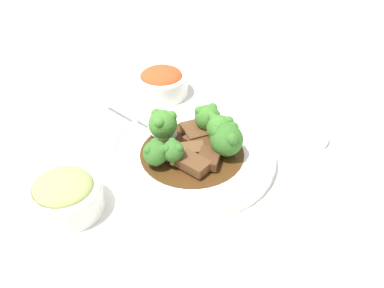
# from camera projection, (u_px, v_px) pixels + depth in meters

# --- Properties ---
(ground_plane) EXTENTS (4.00, 4.00, 0.00)m
(ground_plane) POSITION_uv_depth(u_px,v_px,m) (192.00, 160.00, 0.76)
(ground_plane) COLOR white
(main_plate) EXTENTS (0.28, 0.28, 0.02)m
(main_plate) POSITION_uv_depth(u_px,v_px,m) (192.00, 155.00, 0.76)
(main_plate) COLOR white
(main_plate) RESTS_ON ground_plane
(beef_strip_0) EXTENTS (0.04, 0.05, 0.02)m
(beef_strip_0) POSITION_uv_depth(u_px,v_px,m) (209.00, 158.00, 0.72)
(beef_strip_0) COLOR #56331E
(beef_strip_0) RESTS_ON main_plate
(beef_strip_1) EXTENTS (0.07, 0.05, 0.01)m
(beef_strip_1) POSITION_uv_depth(u_px,v_px,m) (185.00, 151.00, 0.74)
(beef_strip_1) COLOR brown
(beef_strip_1) RESTS_ON main_plate
(beef_strip_2) EXTENTS (0.07, 0.06, 0.01)m
(beef_strip_2) POSITION_uv_depth(u_px,v_px,m) (202.00, 142.00, 0.76)
(beef_strip_2) COLOR #56331E
(beef_strip_2) RESTS_ON main_plate
(beef_strip_3) EXTENTS (0.06, 0.06, 0.02)m
(beef_strip_3) POSITION_uv_depth(u_px,v_px,m) (193.00, 164.00, 0.71)
(beef_strip_3) COLOR brown
(beef_strip_3) RESTS_ON main_plate
(beef_strip_4) EXTENTS (0.06, 0.06, 0.01)m
(beef_strip_4) POSITION_uv_depth(u_px,v_px,m) (193.00, 131.00, 0.78)
(beef_strip_4) COLOR brown
(beef_strip_4) RESTS_ON main_plate
(broccoli_floret_0) EXTENTS (0.05, 0.05, 0.05)m
(broccoli_floret_0) POSITION_uv_depth(u_px,v_px,m) (208.00, 117.00, 0.78)
(broccoli_floret_0) COLOR #8EB756
(broccoli_floret_0) RESTS_ON main_plate
(broccoli_floret_1) EXTENTS (0.04, 0.04, 0.04)m
(broccoli_floret_1) POSITION_uv_depth(u_px,v_px,m) (155.00, 152.00, 0.71)
(broccoli_floret_1) COLOR #7FA84C
(broccoli_floret_1) RESTS_ON main_plate
(broccoli_floret_2) EXTENTS (0.05, 0.05, 0.06)m
(broccoli_floret_2) POSITION_uv_depth(u_px,v_px,m) (163.00, 124.00, 0.75)
(broccoli_floret_2) COLOR #7FA84C
(broccoli_floret_2) RESTS_ON main_plate
(broccoli_floret_3) EXTENTS (0.05, 0.05, 0.06)m
(broccoli_floret_3) POSITION_uv_depth(u_px,v_px,m) (227.00, 140.00, 0.73)
(broccoli_floret_3) COLOR #8EB756
(broccoli_floret_3) RESTS_ON main_plate
(broccoli_floret_4) EXTENTS (0.04, 0.04, 0.04)m
(broccoli_floret_4) POSITION_uv_depth(u_px,v_px,m) (173.00, 151.00, 0.71)
(broccoli_floret_4) COLOR #8EB756
(broccoli_floret_4) RESTS_ON main_plate
(broccoli_floret_5) EXTENTS (0.05, 0.05, 0.05)m
(broccoli_floret_5) POSITION_uv_depth(u_px,v_px,m) (220.00, 128.00, 0.75)
(broccoli_floret_5) COLOR #7FA84C
(broccoli_floret_5) RESTS_ON main_plate
(serving_spoon) EXTENTS (0.17, 0.13, 0.01)m
(serving_spoon) POSITION_uv_depth(u_px,v_px,m) (156.00, 128.00, 0.79)
(serving_spoon) COLOR #B7B7BC
(serving_spoon) RESTS_ON main_plate
(side_bowl_kimchi) EXTENTS (0.11, 0.11, 0.06)m
(side_bowl_kimchi) POSITION_uv_depth(u_px,v_px,m) (162.00, 82.00, 0.91)
(side_bowl_kimchi) COLOR white
(side_bowl_kimchi) RESTS_ON ground_plane
(side_bowl_appetizer) EXTENTS (0.11, 0.11, 0.06)m
(side_bowl_appetizer) POSITION_uv_depth(u_px,v_px,m) (65.00, 194.00, 0.66)
(side_bowl_appetizer) COLOR white
(side_bowl_appetizer) RESTS_ON ground_plane
(sauce_dish) EXTENTS (0.08, 0.08, 0.01)m
(sauce_dish) POSITION_uv_depth(u_px,v_px,m) (306.00, 136.00, 0.80)
(sauce_dish) COLOR white
(sauce_dish) RESTS_ON ground_plane
(paper_napkin) EXTENTS (0.14, 0.12, 0.01)m
(paper_napkin) POSITION_uv_depth(u_px,v_px,m) (231.00, 278.00, 0.57)
(paper_napkin) COLOR white
(paper_napkin) RESTS_ON ground_plane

